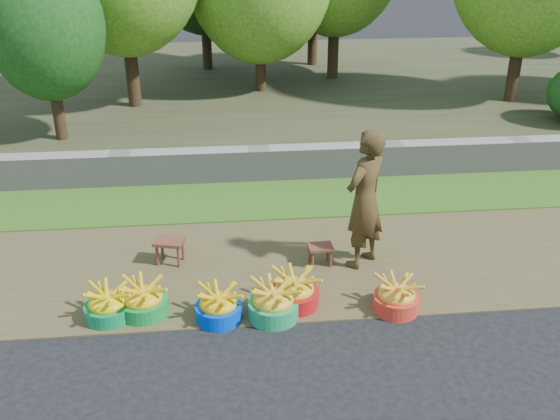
{
  "coord_description": "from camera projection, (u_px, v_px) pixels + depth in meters",
  "views": [
    {
      "loc": [
        -0.62,
        -5.49,
        3.98
      ],
      "look_at": [
        0.07,
        1.3,
        0.75
      ],
      "focal_mm": 40.0,
      "sensor_mm": 36.0,
      "label": 1
    }
  ],
  "objects": [
    {
      "name": "basin_b",
      "position": [
        143.0,
        300.0,
        6.8
      ],
      "size": [
        0.54,
        0.54,
        0.4
      ],
      "color": "#118131",
      "rests_on": "ground"
    },
    {
      "name": "vendor_woman",
      "position": [
        365.0,
        199.0,
        7.48
      ],
      "size": [
        0.75,
        0.74,
        1.75
      ],
      "primitive_type": "imported",
      "rotation": [
        0.0,
        0.0,
        3.89
      ],
      "color": "black",
      "rests_on": "dirt_shoulder"
    },
    {
      "name": "grass_verge",
      "position": [
        263.0,
        199.0,
        9.61
      ],
      "size": [
        80.0,
        1.5,
        0.04
      ],
      "primitive_type": "cube",
      "color": "#336119",
      "rests_on": "ground"
    },
    {
      "name": "ground_plane",
      "position": [
        286.0,
        325.0,
        6.7
      ],
      "size": [
        120.0,
        120.0,
        0.0
      ],
      "primitive_type": "plane",
      "color": "black",
      "rests_on": "ground"
    },
    {
      "name": "stool_right",
      "position": [
        320.0,
        249.0,
        7.73
      ],
      "size": [
        0.32,
        0.25,
        0.27
      ],
      "rotation": [
        0.0,
        0.0,
        0.06
      ],
      "color": "brown",
      "rests_on": "dirt_shoulder"
    },
    {
      "name": "stool_left",
      "position": [
        170.0,
        245.0,
        7.76
      ],
      "size": [
        0.41,
        0.35,
        0.32
      ],
      "rotation": [
        0.0,
        0.0,
        -0.25
      ],
      "color": "brown",
      "rests_on": "dirt_shoulder"
    },
    {
      "name": "retaining_wall",
      "position": [
        259.0,
        164.0,
        10.27
      ],
      "size": [
        80.0,
        0.35,
        0.55
      ],
      "primitive_type": "cube",
      "color": "gray",
      "rests_on": "ground"
    },
    {
      "name": "basin_f",
      "position": [
        396.0,
        297.0,
        6.87
      ],
      "size": [
        0.51,
        0.51,
        0.38
      ],
      "color": "red",
      "rests_on": "ground"
    },
    {
      "name": "basin_d",
      "position": [
        273.0,
        303.0,
        6.74
      ],
      "size": [
        0.56,
        0.56,
        0.41
      ],
      "color": "#1B9051",
      "rests_on": "ground"
    },
    {
      "name": "basin_a",
      "position": [
        108.0,
        305.0,
        6.72
      ],
      "size": [
        0.52,
        0.52,
        0.39
      ],
      "color": "#0C7A44",
      "rests_on": "ground"
    },
    {
      "name": "basin_e",
      "position": [
        294.0,
        291.0,
        6.95
      ],
      "size": [
        0.56,
        0.56,
        0.42
      ],
      "color": "#A91015",
      "rests_on": "ground"
    },
    {
      "name": "basin_c",
      "position": [
        218.0,
        306.0,
        6.71
      ],
      "size": [
        0.51,
        0.51,
        0.38
      ],
      "color": "#003BD3",
      "rests_on": "ground"
    },
    {
      "name": "earth_bank",
      "position": [
        244.0,
        91.0,
        14.68
      ],
      "size": [
        80.0,
        10.0,
        0.5
      ],
      "primitive_type": "cube",
      "color": "#363821",
      "rests_on": "ground"
    },
    {
      "name": "dirt_shoulder",
      "position": [
        275.0,
        265.0,
        7.82
      ],
      "size": [
        80.0,
        2.5,
        0.02
      ],
      "primitive_type": "cube",
      "color": "brown",
      "rests_on": "ground"
    }
  ]
}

